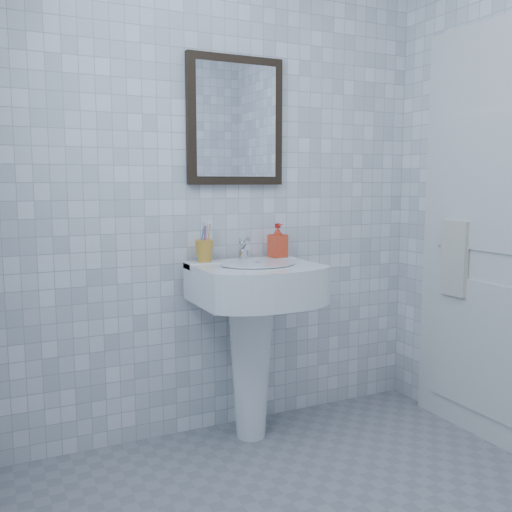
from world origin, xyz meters
TOP-DOWN VIEW (x-y plane):
  - wall_back at (0.00, 1.20)m, footprint 2.20×0.02m
  - washbasin at (0.05, 0.99)m, footprint 0.57×0.42m
  - faucet at (0.05, 1.09)m, footprint 0.05×0.10m
  - toothbrush_cup at (-0.15, 1.11)m, footprint 0.11×0.11m
  - soap_dispenser at (0.24, 1.11)m, footprint 0.09×0.09m
  - wall_mirror at (0.05, 1.18)m, footprint 0.50×0.04m
  - bathroom_door at (1.08, 0.55)m, footprint 0.04×0.80m
  - towel_ring at (1.06, 0.70)m, footprint 0.01×0.18m
  - hand_towel at (1.04, 0.70)m, footprint 0.03×0.16m

SIDE VIEW (x-z plane):
  - washbasin at x=0.05m, z-range 0.15..1.03m
  - hand_towel at x=1.04m, z-range 0.68..1.06m
  - faucet at x=0.05m, z-range 0.86..0.98m
  - toothbrush_cup at x=-0.15m, z-range 0.87..0.98m
  - soap_dispenser at x=0.24m, z-range 0.87..1.04m
  - bathroom_door at x=1.08m, z-range 0.00..2.00m
  - towel_ring at x=1.06m, z-range 0.96..1.14m
  - wall_back at x=0.00m, z-range 0.00..2.50m
  - wall_mirror at x=0.05m, z-range 1.24..1.86m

